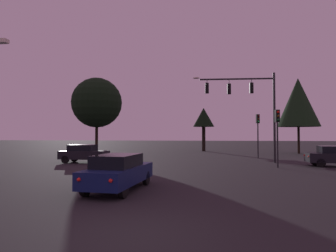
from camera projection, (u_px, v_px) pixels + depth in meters
The scene contains 9 objects.
ground_plane at pixel (189, 157), 31.18m from camera, with size 168.00×168.00×0.00m, color black.
traffic_signal_mast_arm at pixel (249, 99), 24.95m from camera, with size 6.93×0.57×7.60m.
traffic_light_corner_left at pixel (277, 126), 20.97m from camera, with size 0.35×0.38×4.14m.
traffic_light_corner_right at pixel (258, 127), 29.24m from camera, with size 0.36×0.39×4.39m.
car_nearside_lane at pixel (118, 171), 12.46m from camera, with size 2.13×4.67×1.52m.
car_crossing_right at pixel (84, 153), 24.62m from camera, with size 4.05×1.91×1.52m.
tree_behind_sign at pixel (97, 103), 34.07m from camera, with size 5.78×5.78×8.96m.
tree_left_far at pixel (298, 102), 36.67m from camera, with size 5.10×5.10×9.45m.
tree_center_horizon at pixel (204, 118), 41.96m from camera, with size 3.01×3.01×6.20m.
Camera 1 is at (1.71, -6.79, 2.36)m, focal length 31.41 mm.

